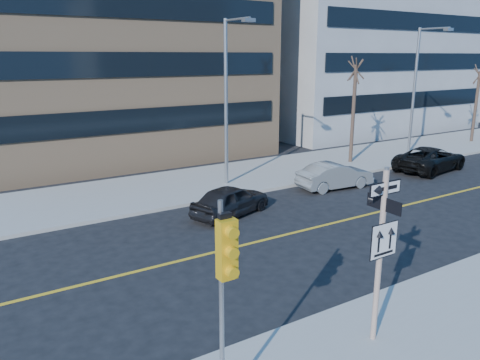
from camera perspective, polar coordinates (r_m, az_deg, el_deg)
ground at (r=13.39m, az=7.72°, el=-14.05°), size 120.00×120.00×0.00m
far_sidewalk at (r=33.69m, az=18.48°, el=3.23°), size 66.00×6.00×0.15m
road_centerline at (r=24.37m, az=23.74°, el=-1.73°), size 40.00×0.14×0.01m
sign_pole at (r=10.74m, az=16.80°, el=-7.74°), size 0.92×0.92×4.06m
traffic_signal at (r=8.00m, az=-1.75°, el=-10.45°), size 0.32×0.45×4.00m
parked_car_a at (r=19.42m, az=-1.15°, el=-2.49°), size 2.70×4.10×1.30m
parked_car_b at (r=23.86m, az=11.52°, el=0.53°), size 1.73×4.06×1.30m
parked_car_c at (r=29.13m, az=22.21°, el=2.40°), size 3.01×5.30×1.40m
streetlight_a at (r=22.92m, az=-1.42°, el=10.66°), size 0.55×2.25×8.00m
streetlight_b at (r=32.35m, az=20.88°, el=10.95°), size 0.55×2.25×8.00m
street_tree_west at (r=28.90m, az=13.93°, el=12.65°), size 1.80×1.80×6.35m
street_tree_east at (r=39.42m, az=27.16°, el=11.13°), size 1.80×1.80×5.75m
building_brick at (r=35.35m, az=-16.98°, el=18.43°), size 18.00×18.00×18.00m
building_grey_mid at (r=45.66m, az=12.36°, el=15.90°), size 20.00×16.00×15.00m
building_grey_far at (r=63.73m, az=24.60°, el=15.01°), size 18.00×18.00×16.00m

